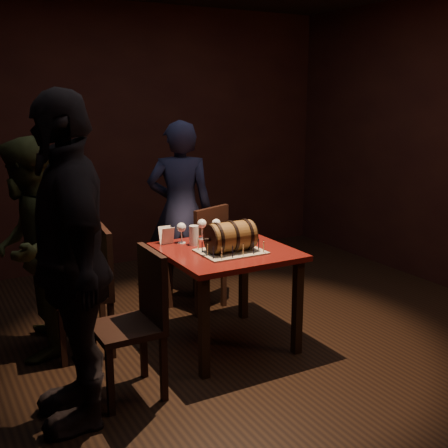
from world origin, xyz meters
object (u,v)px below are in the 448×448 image
object	(u,v)px
wine_glass_left	(181,228)
chair_left_rear	(92,284)
pub_table	(226,263)
person_left_front	(70,262)
chair_left_front	(138,315)
chair_back	(203,252)
wine_glass_mid	(202,225)
person_back	(180,210)
barrel_cake	(231,237)
wine_glass_right	(216,224)
person_left_rear	(29,249)
pint_of_ale	(194,236)

from	to	relation	value
wine_glass_left	chair_left_rear	distance (m)	0.77
pub_table	person_left_front	bearing A→B (deg)	-160.55
chair_left_front	person_left_front	size ratio (longest dim) A/B	0.49
wine_glass_left	chair_back	distance (m)	0.66
wine_glass_mid	person_back	bearing A→B (deg)	77.18
wine_glass_left	chair_left_rear	bearing A→B (deg)	174.99
chair_left_front	person_back	bearing A→B (deg)	56.77
barrel_cake	wine_glass_left	bearing A→B (deg)	116.24
chair_left_rear	person_back	bearing A→B (deg)	36.14
barrel_cake	wine_glass_right	world-z (taller)	barrel_cake
chair_left_rear	person_left_rear	bearing A→B (deg)	155.73
pub_table	wine_glass_left	size ratio (longest dim) A/B	5.59
person_back	pint_of_ale	bearing A→B (deg)	95.58
chair_left_rear	wine_glass_left	bearing A→B (deg)	-5.01
chair_left_rear	wine_glass_right	bearing A→B (deg)	-4.42
wine_glass_right	chair_left_front	distance (m)	1.16
chair_left_rear	chair_left_front	size ratio (longest dim) A/B	1.00
pint_of_ale	person_back	distance (m)	0.98
pint_of_ale	chair_left_front	distance (m)	0.92
barrel_cake	pint_of_ale	bearing A→B (deg)	114.24
pub_table	wine_glass_mid	bearing A→B (deg)	93.72
wine_glass_mid	chair_left_rear	distance (m)	0.95
pub_table	wine_glass_right	world-z (taller)	wine_glass_right
wine_glass_right	chair_left_rear	xyz separation A→B (m)	(-0.98, 0.08, -0.35)
person_back	person_left_front	distance (m)	2.12
wine_glass_mid	pint_of_ale	bearing A→B (deg)	-135.54
chair_left_rear	chair_left_front	world-z (taller)	same
barrel_cake	wine_glass_right	xyz separation A→B (m)	(0.09, 0.39, -0.00)
person_back	person_left_front	bearing A→B (deg)	72.88
barrel_cake	chair_left_rear	distance (m)	1.06
pub_table	wine_glass_left	world-z (taller)	wine_glass_left
wine_glass_right	person_left_rear	bearing A→B (deg)	169.62
barrel_cake	wine_glass_mid	xyz separation A→B (m)	(-0.01, 0.44, -0.00)
pub_table	chair_back	xyz separation A→B (m)	(0.17, 0.72, -0.12)
barrel_cake	person_left_front	size ratio (longest dim) A/B	0.20
chair_left_front	chair_back	bearing A→B (deg)	47.07
wine_glass_mid	pint_of_ale	world-z (taller)	wine_glass_mid
wine_glass_left	chair_left_front	bearing A→B (deg)	-132.51
chair_left_front	pint_of_ale	bearing A→B (deg)	40.39
wine_glass_right	person_left_rear	xyz separation A→B (m)	(-1.37, 0.25, -0.08)
person_left_rear	person_left_front	xyz separation A→B (m)	(0.05, -0.98, 0.16)
wine_glass_mid	chair_back	distance (m)	0.55
chair_back	chair_left_front	distance (m)	1.46
barrel_cake	chair_left_front	size ratio (longest dim) A/B	0.42
wine_glass_mid	person_left_front	world-z (taller)	person_left_front
pint_of_ale	person_left_rear	xyz separation A→B (m)	(-1.13, 0.33, -0.03)
wine_glass_left	wine_glass_right	xyz separation A→B (m)	(0.29, -0.02, 0.00)
pub_table	person_left_rear	bearing A→B (deg)	157.01
pint_of_ale	wine_glass_mid	bearing A→B (deg)	44.46
wine_glass_left	wine_glass_right	bearing A→B (deg)	-3.04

